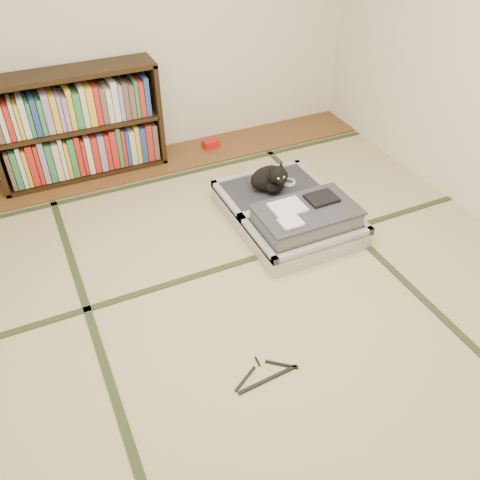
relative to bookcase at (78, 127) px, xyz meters
name	(u,v)px	position (x,y,z in m)	size (l,w,h in m)	color
floor	(256,303)	(0.64, -2.07, -0.45)	(4.50, 4.50, 0.00)	#CDB988
wood_strip	(160,161)	(0.64, -0.07, -0.44)	(4.00, 0.50, 0.02)	brown
red_item	(211,144)	(1.17, -0.04, -0.40)	(0.15, 0.09, 0.07)	red
room_shell	(262,82)	(0.64, -2.07, 1.01)	(4.50, 4.50, 4.50)	white
tatami_borders	(225,257)	(0.64, -1.58, -0.45)	(4.00, 4.50, 0.01)	#2D381E
bookcase	(78,127)	(0.00, 0.00, 0.00)	(1.39, 0.32, 0.92)	black
suitcase	(290,213)	(1.25, -1.43, -0.34)	(0.82, 1.09, 0.32)	#A4A4A8
cat	(271,179)	(1.23, -1.14, -0.19)	(0.36, 0.36, 0.29)	black
cable_coil	(289,182)	(1.41, -1.11, -0.28)	(0.11, 0.11, 0.03)	white
hanger	(266,375)	(0.44, -2.60, -0.44)	(0.39, 0.19, 0.01)	black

